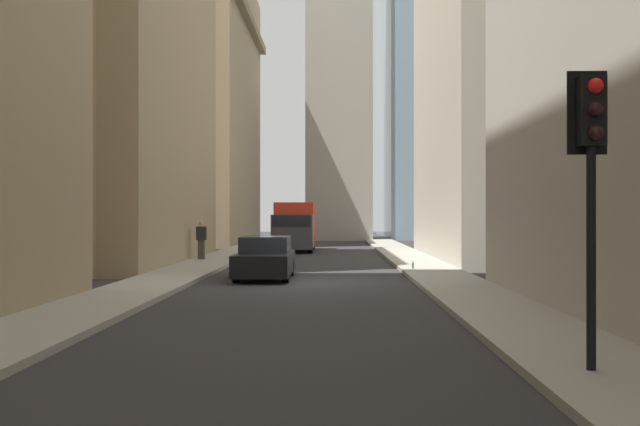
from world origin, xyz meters
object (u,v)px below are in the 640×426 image
Objects in this scene: traffic_light_foreground at (591,149)px; pedestrian at (201,238)px; delivery_truck at (295,226)px; discarded_bottle at (413,266)px; sedan_black at (265,259)px.

pedestrian is (23.13, 9.32, -1.92)m from traffic_light_foreground.
pedestrian is at bearing 21.94° from traffic_light_foreground.
traffic_light_foreground reaches higher than pedestrian.
delivery_truck is 23.93× the size of discarded_bottle.
discarded_bottle is at bearing -161.03° from delivery_truck.
traffic_light_foreground is at bearing -178.73° from discarded_bottle.
pedestrian is 6.41× the size of discarded_bottle.
pedestrian is at bearing 159.48° from delivery_truck.
delivery_truck reaches higher than sedan_black.
traffic_light_foreground is 25.01m from pedestrian.
pedestrian is (8.34, 3.67, 0.42)m from sedan_black.
pedestrian is at bearing 58.50° from discarded_bottle.
sedan_black is 16.01m from traffic_light_foreground.
delivery_truck is at bearing -20.52° from pedestrian.
traffic_light_foreground is 14.45× the size of discarded_bottle.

